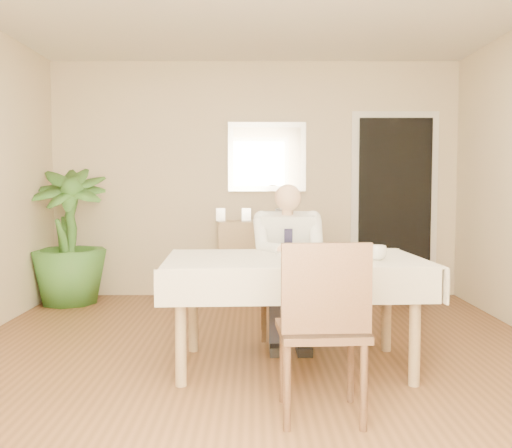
{
  "coord_description": "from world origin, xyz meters",
  "views": [
    {
      "loc": [
        -0.02,
        -3.86,
        1.24
      ],
      "look_at": [
        0.0,
        0.35,
        0.95
      ],
      "focal_mm": 40.0,
      "sensor_mm": 36.0,
      "label": 1
    }
  ],
  "objects_px": {
    "coffee_mug": "(377,253)",
    "potted_palm": "(68,236)",
    "chair_near": "(323,320)",
    "chair_far": "(286,271)",
    "dining_table": "(294,270)",
    "seated_man": "(288,255)",
    "sideboard": "(267,260)"
  },
  "relations": [
    {
      "from": "coffee_mug",
      "to": "potted_palm",
      "type": "xyz_separation_m",
      "value": [
        -2.73,
        2.26,
        -0.09
      ]
    },
    {
      "from": "potted_palm",
      "to": "chair_far",
      "type": "bearing_deg",
      "value": -28.84
    },
    {
      "from": "chair_near",
      "to": "dining_table",
      "type": "bearing_deg",
      "value": 92.19
    },
    {
      "from": "chair_near",
      "to": "chair_far",
      "type": "bearing_deg",
      "value": 89.44
    },
    {
      "from": "chair_near",
      "to": "sideboard",
      "type": "xyz_separation_m",
      "value": [
        -0.21,
        3.28,
        -0.12
      ]
    },
    {
      "from": "potted_palm",
      "to": "coffee_mug",
      "type": "bearing_deg",
      "value": -39.59
    },
    {
      "from": "seated_man",
      "to": "potted_palm",
      "type": "distance_m",
      "value": 2.67
    },
    {
      "from": "sideboard",
      "to": "chair_near",
      "type": "bearing_deg",
      "value": -89.12
    },
    {
      "from": "chair_near",
      "to": "coffee_mug",
      "type": "distance_m",
      "value": 0.91
    },
    {
      "from": "seated_man",
      "to": "coffee_mug",
      "type": "bearing_deg",
      "value": -55.0
    },
    {
      "from": "chair_near",
      "to": "seated_man",
      "type": "distance_m",
      "value": 1.51
    },
    {
      "from": "sideboard",
      "to": "coffee_mug",
      "type": "bearing_deg",
      "value": -78.41
    },
    {
      "from": "chair_far",
      "to": "chair_near",
      "type": "bearing_deg",
      "value": -94.52
    },
    {
      "from": "dining_table",
      "to": "coffee_mug",
      "type": "xyz_separation_m",
      "value": [
        0.53,
        -0.16,
        0.13
      ]
    },
    {
      "from": "seated_man",
      "to": "sideboard",
      "type": "xyz_separation_m",
      "value": [
        -0.12,
        1.78,
        -0.27
      ]
    },
    {
      "from": "chair_far",
      "to": "chair_near",
      "type": "xyz_separation_m",
      "value": [
        0.09,
        -1.8,
        0.01
      ]
    },
    {
      "from": "dining_table",
      "to": "potted_palm",
      "type": "relative_size",
      "value": 1.25
    },
    {
      "from": "dining_table",
      "to": "coffee_mug",
      "type": "relative_size",
      "value": 14.42
    },
    {
      "from": "dining_table",
      "to": "seated_man",
      "type": "distance_m",
      "value": 0.59
    },
    {
      "from": "dining_table",
      "to": "seated_man",
      "type": "relative_size",
      "value": 1.42
    },
    {
      "from": "chair_near",
      "to": "coffee_mug",
      "type": "height_order",
      "value": "chair_near"
    },
    {
      "from": "dining_table",
      "to": "chair_near",
      "type": "bearing_deg",
      "value": -87.33
    },
    {
      "from": "chair_far",
      "to": "seated_man",
      "type": "bearing_deg",
      "value": -97.36
    },
    {
      "from": "chair_far",
      "to": "sideboard",
      "type": "height_order",
      "value": "chair_far"
    },
    {
      "from": "chair_near",
      "to": "potted_palm",
      "type": "distance_m",
      "value": 3.79
    },
    {
      "from": "seated_man",
      "to": "chair_far",
      "type": "bearing_deg",
      "value": 90.0
    },
    {
      "from": "chair_far",
      "to": "coffee_mug",
      "type": "bearing_deg",
      "value": -70.58
    },
    {
      "from": "dining_table",
      "to": "potted_palm",
      "type": "height_order",
      "value": "potted_palm"
    },
    {
      "from": "potted_palm",
      "to": "chair_near",
      "type": "bearing_deg",
      "value": -52.7
    },
    {
      "from": "chair_near",
      "to": "coffee_mug",
      "type": "bearing_deg",
      "value": 56.38
    },
    {
      "from": "chair_far",
      "to": "chair_near",
      "type": "height_order",
      "value": "chair_near"
    },
    {
      "from": "coffee_mug",
      "to": "sideboard",
      "type": "bearing_deg",
      "value": 104.39
    }
  ]
}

